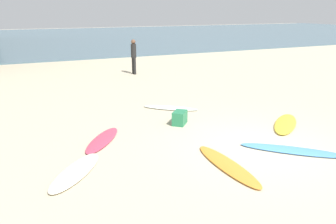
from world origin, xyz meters
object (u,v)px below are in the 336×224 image
Objects in this scene: beachgoer_near at (134,55)px; surfboard_4 at (170,108)px; surfboard_1 at (102,140)px; surfboard_0 at (227,165)px; surfboard_3 at (76,172)px; beach_cooler at (180,118)px; surfboard_2 at (285,124)px; surfboard_5 at (293,150)px.

surfboard_4 is at bearing -13.30° from beachgoer_near.
surfboard_1 is 9.89m from beachgoer_near.
beachgoer_near is at bearing 100.71° from surfboard_1.
surfboard_3 reaches higher than surfboard_0.
surfboard_4 is at bearing 81.68° from surfboard_0.
beach_cooler is (-0.46, -1.64, 0.17)m from surfboard_4.
beach_cooler reaches higher than surfboard_4.
surfboard_2 is 3.97× the size of beach_cooler.
surfboard_1 is 3.58m from surfboard_4.
beachgoer_near is (-1.29, 10.00, 0.99)m from surfboard_2.
surfboard_5 is at bearing 53.22° from surfboard_4.
surfboard_2 is (3.22, 1.65, 0.01)m from surfboard_0.
surfboard_3 is at bearing -150.34° from beach_cooler.
beachgoer_near reaches higher than surfboard_4.
surfboard_3 is at bearing -86.83° from surfboard_1.
beach_cooler reaches higher than surfboard_0.
surfboard_3 is 5.37m from surfboard_4.
surfboard_0 is 3.32m from surfboard_3.
surfboard_0 is at bearing -13.61° from beachgoer_near.
surfboard_1 is at bearing -28.61° from beachgoer_near.
beach_cooler is (-1.57, -8.57, -0.83)m from beachgoer_near.
beachgoer_near reaches higher than beach_cooler.
surfboard_1 is 4.88m from surfboard_5.
beach_cooler is at bearing -108.85° from surfboard_5.
beachgoer_near is (1.11, 6.94, 1.00)m from surfboard_4.
surfboard_4 is (2.95, 2.02, 0.00)m from surfboard_1.
surfboard_2 reaches higher than surfboard_4.
surfboard_5 is 4.78× the size of beach_cooler.
beach_cooler reaches higher than surfboard_3.
surfboard_0 is 11.85m from beachgoer_near.
beachgoer_near is at bearing -149.46° from surfboard_4.
surfboard_0 is at bearing -45.66° from surfboard_5.
beachgoer_near is (5.07, 10.56, 0.99)m from surfboard_3.
surfboard_2 is at bearing 24.13° from surfboard_1.
beach_cooler reaches higher than surfboard_2.
beachgoer_near is at bearing -136.37° from surfboard_5.
surfboard_0 is at bearing 75.97° from surfboard_2.
surfboard_2 is 2.06m from surfboard_5.
surfboard_5 is at bearing -62.38° from beach_cooler.
surfboard_3 is 1.07× the size of beachgoer_near.
surfboard_2 is 10.13m from beachgoer_near.
surfboard_4 is 7.10m from beachgoer_near.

